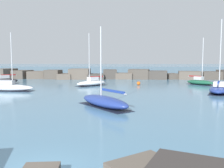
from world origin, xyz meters
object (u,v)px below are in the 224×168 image
object	(u,v)px
mooring_buoy_orange_near	(139,83)
sailboat_moored_5	(92,83)
sailboat_moored_2	(200,82)
sailboat_moored_4	(3,81)
sailboat_moored_0	(219,89)
sailboat_moored_3	(104,101)
sailboat_moored_1	(9,87)

from	to	relation	value
mooring_buoy_orange_near	sailboat_moored_5	bearing A→B (deg)	-170.37
sailboat_moored_2	sailboat_moored_4	size ratio (longest dim) A/B	0.93
sailboat_moored_0	sailboat_moored_5	size ratio (longest dim) A/B	1.09
sailboat_moored_5	mooring_buoy_orange_near	size ratio (longest dim) A/B	10.80
sailboat_moored_0	sailboat_moored_3	xyz separation A→B (m)	(-15.23, -10.69, -0.05)
sailboat_moored_0	sailboat_moored_2	distance (m)	12.33
sailboat_moored_2	mooring_buoy_orange_near	bearing A→B (deg)	-174.80
sailboat_moored_0	sailboat_moored_5	world-z (taller)	sailboat_moored_0
sailboat_moored_1	sailboat_moored_2	xyz separation A→B (m)	(31.56, 10.74, -0.01)
sailboat_moored_2	mooring_buoy_orange_near	distance (m)	11.58
sailboat_moored_0	sailboat_moored_2	world-z (taller)	sailboat_moored_0
sailboat_moored_0	sailboat_moored_2	size ratio (longest dim) A/B	1.17
sailboat_moored_4	sailboat_moored_3	bearing A→B (deg)	-47.16
sailboat_moored_2	sailboat_moored_1	bearing A→B (deg)	-161.20
sailboat_moored_0	mooring_buoy_orange_near	world-z (taller)	sailboat_moored_0
sailboat_moored_5	sailboat_moored_4	bearing A→B (deg)	172.08
sailboat_moored_0	sailboat_moored_3	size ratio (longest dim) A/B	1.30
sailboat_moored_1	sailboat_moored_4	distance (m)	12.30
sailboat_moored_4	mooring_buoy_orange_near	world-z (taller)	sailboat_moored_4
sailboat_moored_1	sailboat_moored_4	world-z (taller)	sailboat_moored_4
sailboat_moored_1	sailboat_moored_2	size ratio (longest dim) A/B	0.99
sailboat_moored_1	sailboat_moored_5	size ratio (longest dim) A/B	0.93
sailboat_moored_2	sailboat_moored_3	world-z (taller)	sailboat_moored_2
sailboat_moored_2	mooring_buoy_orange_near	size ratio (longest dim) A/B	10.08
sailboat_moored_1	sailboat_moored_3	xyz separation A→B (m)	(15.14, -12.22, -0.03)
sailboat_moored_3	sailboat_moored_5	distance (m)	20.78
sailboat_moored_0	mooring_buoy_orange_near	distance (m)	15.26
sailboat_moored_4	sailboat_moored_5	distance (m)	17.72
sailboat_moored_5	mooring_buoy_orange_near	bearing A→B (deg)	9.63
sailboat_moored_0	sailboat_moored_1	xyz separation A→B (m)	(-30.37, 1.53, -0.02)
sailboat_moored_1	sailboat_moored_2	bearing A→B (deg)	18.80
sailboat_moored_2	sailboat_moored_3	distance (m)	28.23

